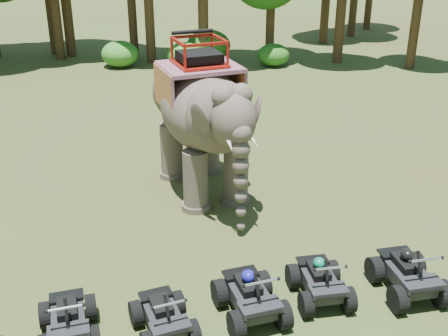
{
  "coord_description": "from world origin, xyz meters",
  "views": [
    {
      "loc": [
        -3.34,
        -11.57,
        7.85
      ],
      "look_at": [
        0.0,
        1.2,
        1.9
      ],
      "focal_mm": 45.0,
      "sensor_mm": 36.0,
      "label": 1
    }
  ],
  "objects_px": {
    "atv_0": "(67,315)",
    "atv_4": "(409,269)",
    "elephant": "(202,116)",
    "atv_2": "(251,291)",
    "atv_1": "(163,311)",
    "atv_3": "(320,276)"
  },
  "relations": [
    {
      "from": "atv_0",
      "to": "atv_4",
      "type": "distance_m",
      "value": 7.42
    },
    {
      "from": "elephant",
      "to": "atv_4",
      "type": "bearing_deg",
      "value": -69.57
    },
    {
      "from": "elephant",
      "to": "atv_2",
      "type": "xyz_separation_m",
      "value": [
        -0.37,
        -6.28,
        -1.75
      ]
    },
    {
      "from": "atv_0",
      "to": "atv_2",
      "type": "relative_size",
      "value": 0.92
    },
    {
      "from": "atv_1",
      "to": "elephant",
      "type": "bearing_deg",
      "value": 63.48
    },
    {
      "from": "atv_4",
      "to": "atv_0",
      "type": "bearing_deg",
      "value": 179.87
    },
    {
      "from": "atv_0",
      "to": "atv_4",
      "type": "relative_size",
      "value": 0.91
    },
    {
      "from": "atv_2",
      "to": "atv_4",
      "type": "distance_m",
      "value": 3.67
    },
    {
      "from": "atv_0",
      "to": "atv_1",
      "type": "distance_m",
      "value": 1.9
    },
    {
      "from": "atv_1",
      "to": "atv_2",
      "type": "height_order",
      "value": "atv_2"
    },
    {
      "from": "elephant",
      "to": "atv_4",
      "type": "height_order",
      "value": "elephant"
    },
    {
      "from": "atv_2",
      "to": "elephant",
      "type": "bearing_deg",
      "value": 82.99
    },
    {
      "from": "atv_1",
      "to": "atv_2",
      "type": "relative_size",
      "value": 0.9
    },
    {
      "from": "atv_2",
      "to": "atv_3",
      "type": "bearing_deg",
      "value": 2.56
    },
    {
      "from": "atv_3",
      "to": "atv_4",
      "type": "xyz_separation_m",
      "value": [
        1.99,
        -0.31,
        0.05
      ]
    },
    {
      "from": "atv_0",
      "to": "atv_3",
      "type": "relative_size",
      "value": 0.99
    },
    {
      "from": "atv_2",
      "to": "atv_0",
      "type": "bearing_deg",
      "value": 172.63
    },
    {
      "from": "elephant",
      "to": "atv_1",
      "type": "height_order",
      "value": "elephant"
    },
    {
      "from": "atv_0",
      "to": "atv_2",
      "type": "bearing_deg",
      "value": -5.43
    },
    {
      "from": "atv_0",
      "to": "atv_3",
      "type": "xyz_separation_m",
      "value": [
        5.42,
        -0.07,
        0.01
      ]
    },
    {
      "from": "atv_3",
      "to": "atv_1",
      "type": "bearing_deg",
      "value": -170.2
    },
    {
      "from": "elephant",
      "to": "atv_3",
      "type": "bearing_deg",
      "value": -84.72
    }
  ]
}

